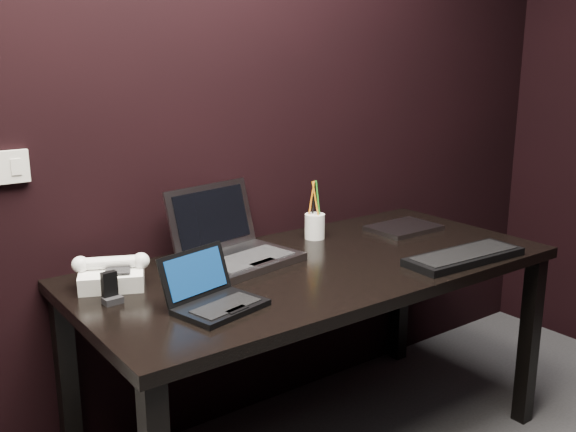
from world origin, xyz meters
TOP-DOWN VIEW (x-y plane):
  - wall_back at (0.00, 1.80)m, footprint 4.00×0.00m
  - wall_switch at (-0.62, 1.79)m, footprint 0.15×0.02m
  - desk at (0.30, 1.40)m, footprint 1.70×0.80m
  - netbook at (-0.20, 1.26)m, footprint 0.29×0.27m
  - silver_laptop at (0.07, 1.59)m, footprint 0.43×0.40m
  - ext_keyboard at (0.73, 1.11)m, footprint 0.48×0.18m
  - closed_laptop at (0.86, 1.52)m, footprint 0.28×0.20m
  - desk_phone at (-0.37, 1.60)m, footprint 0.25×0.24m
  - mobile_phone at (-0.43, 1.47)m, footprint 0.06×0.05m
  - pen_cup at (0.48, 1.65)m, footprint 0.09×0.09m

SIDE VIEW (x-z plane):
  - desk at x=0.30m, z-range 0.29..1.03m
  - closed_laptop at x=0.86m, z-range 0.74..0.76m
  - ext_keyboard at x=0.73m, z-range 0.74..0.77m
  - netbook at x=-0.20m, z-range 0.69..0.85m
  - mobile_phone at x=-0.43m, z-range 0.73..0.82m
  - desk_phone at x=-0.37m, z-range 0.72..0.84m
  - silver_laptop at x=0.07m, z-range 0.66..0.92m
  - pen_cup at x=0.48m, z-range 0.68..0.91m
  - wall_switch at x=-0.62m, z-range 1.07..1.17m
  - wall_back at x=0.00m, z-range -0.70..3.30m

